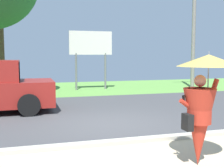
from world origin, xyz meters
The scene contains 4 objects.
ground_plane centered at (0.00, 2.95, -0.05)m, with size 40.00×22.00×0.20m.
monk_pedestrian centered at (0.65, -3.68, 1.18)m, with size 1.18×1.18×2.13m.
utility_pole centered at (7.76, 8.08, 3.87)m, with size 1.80×0.24×7.39m.
roadside_billboard centered at (1.31, 8.92, 2.55)m, with size 2.60×0.12×3.50m.
Camera 1 is at (-2.44, -8.29, 2.05)m, focal length 46.72 mm.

